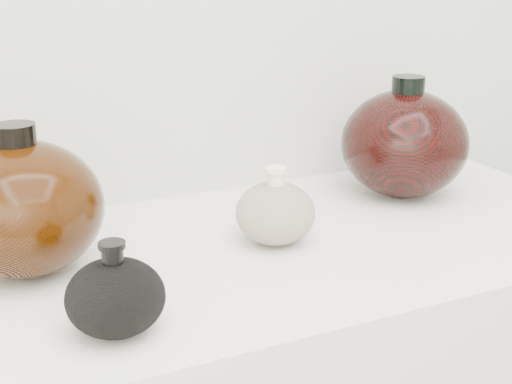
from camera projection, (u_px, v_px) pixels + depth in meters
name	position (u px, v px, depth m)	size (l,w,h in m)	color
black_gourd_vase	(115.00, 296.00, 0.76)	(0.12, 0.12, 0.11)	black
cream_gourd_vase	(275.00, 212.00, 1.00)	(0.14, 0.14, 0.11)	beige
left_round_pot	(23.00, 208.00, 0.89)	(0.26, 0.26, 0.19)	black
right_round_pot	(404.00, 143.00, 1.18)	(0.23, 0.23, 0.20)	black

